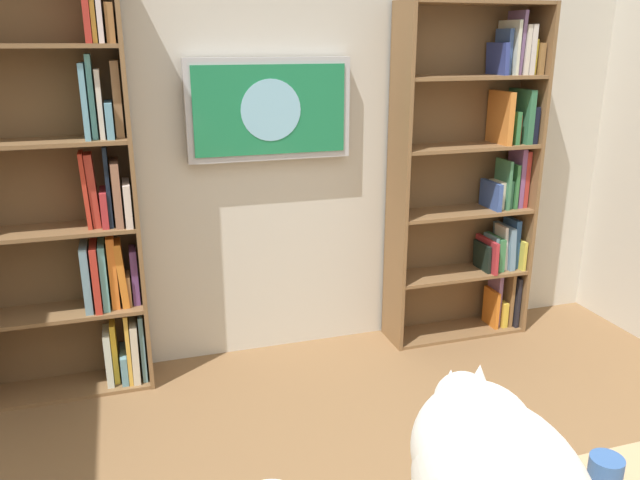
# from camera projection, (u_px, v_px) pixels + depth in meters

# --- Properties ---
(wall_back) EXTENTS (4.52, 0.06, 2.70)m
(wall_back) POSITION_uv_depth(u_px,v_px,m) (268.00, 122.00, 3.45)
(wall_back) COLOR beige
(wall_back) RESTS_ON ground
(bookshelf_left) EXTENTS (0.88, 0.28, 1.99)m
(bookshelf_left) POSITION_uv_depth(u_px,v_px,m) (478.00, 178.00, 3.77)
(bookshelf_left) COLOR brown
(bookshelf_left) RESTS_ON ground
(bookshelf_right) EXTENTS (0.81, 0.28, 2.20)m
(bookshelf_right) POSITION_uv_depth(u_px,v_px,m) (73.00, 200.00, 3.10)
(bookshelf_right) COLOR brown
(bookshelf_right) RESTS_ON ground
(wall_mounted_tv) EXTENTS (0.89, 0.07, 0.54)m
(wall_mounted_tv) POSITION_uv_depth(u_px,v_px,m) (269.00, 110.00, 3.35)
(wall_mounted_tv) COLOR #B7B7BC
(coffee_mug) EXTENTS (0.08, 0.08, 0.10)m
(coffee_mug) POSITION_uv_depth(u_px,v_px,m) (605.00, 475.00, 1.49)
(coffee_mug) COLOR #335999
(coffee_mug) RESTS_ON desk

